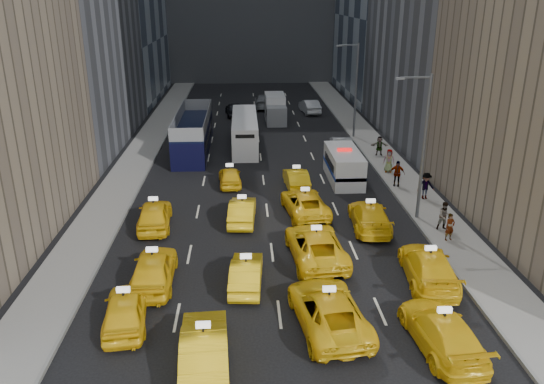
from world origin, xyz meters
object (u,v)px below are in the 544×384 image
at_px(nypd_van, 344,166).
at_px(pedestrian_0, 450,227).
at_px(box_truck, 275,109).
at_px(city_bus, 245,131).
at_px(double_decker, 193,132).

relative_size(nypd_van, pedestrian_0, 3.65).
distance_m(nypd_van, box_truck, 20.47).
xyz_separation_m(nypd_van, city_bus, (-7.36, 10.10, 0.24)).
bearing_deg(double_decker, nypd_van, -31.26).
xyz_separation_m(double_decker, pedestrian_0, (15.98, -19.60, -0.77)).
distance_m(nypd_van, double_decker, 14.77).
xyz_separation_m(nypd_van, box_truck, (-3.94, 20.08, 0.25)).
height_order(city_bus, pedestrian_0, city_bus).
distance_m(nypd_van, city_bus, 12.50).
bearing_deg(double_decker, pedestrian_0, -46.05).
xyz_separation_m(nypd_van, pedestrian_0, (4.04, -10.92, -0.17)).
distance_m(double_decker, pedestrian_0, 25.30).
height_order(city_bus, box_truck, box_truck).
bearing_deg(nypd_van, double_decker, 145.36).
height_order(double_decker, box_truck, double_decker).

